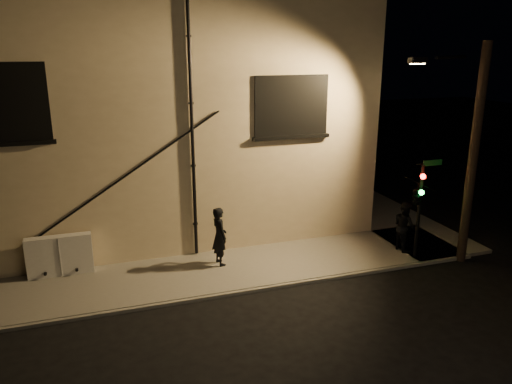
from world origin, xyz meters
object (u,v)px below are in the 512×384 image
object	(u,v)px
utility_cabinet	(60,255)
pedestrian_b	(404,226)
pedestrian_a	(220,236)
streetlamp_pole	(470,150)
traffic_signal	(417,195)

from	to	relation	value
utility_cabinet	pedestrian_b	bearing A→B (deg)	-8.36
pedestrian_b	pedestrian_a	bearing A→B (deg)	80.30
utility_cabinet	streetlamp_pole	bearing A→B (deg)	-12.40
traffic_signal	streetlamp_pole	world-z (taller)	streetlamp_pole
utility_cabinet	streetlamp_pole	world-z (taller)	streetlamp_pole
traffic_signal	streetlamp_pole	distance (m)	2.14
pedestrian_b	streetlamp_pole	size ratio (longest dim) A/B	0.24
pedestrian_a	traffic_signal	xyz separation A→B (m)	(6.17, -1.58, 1.24)
utility_cabinet	streetlamp_pole	size ratio (longest dim) A/B	0.27
streetlamp_pole	pedestrian_b	bearing A→B (deg)	141.18
pedestrian_a	streetlamp_pole	size ratio (longest dim) A/B	0.27
utility_cabinet	pedestrian_a	xyz separation A→B (m)	(4.84, -0.80, 0.33)
pedestrian_b	streetlamp_pole	distance (m)	3.31
utility_cabinet	streetlamp_pole	xyz separation A→B (m)	(12.55, -2.76, 3.01)
traffic_signal	pedestrian_b	bearing A→B (deg)	79.38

